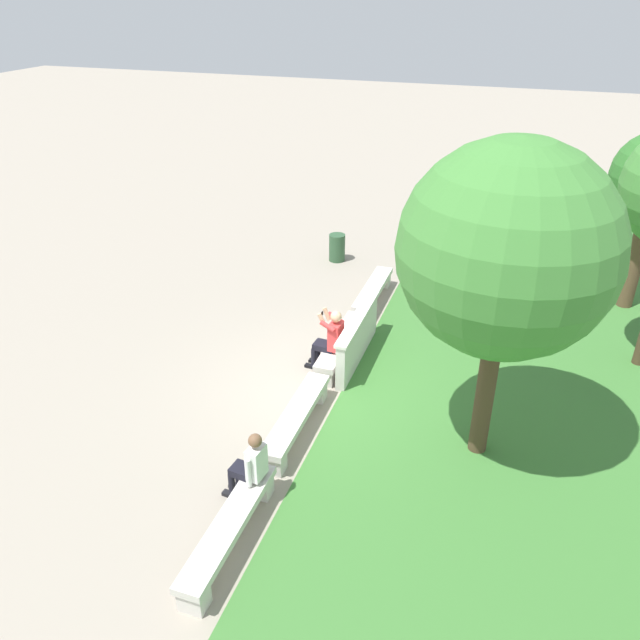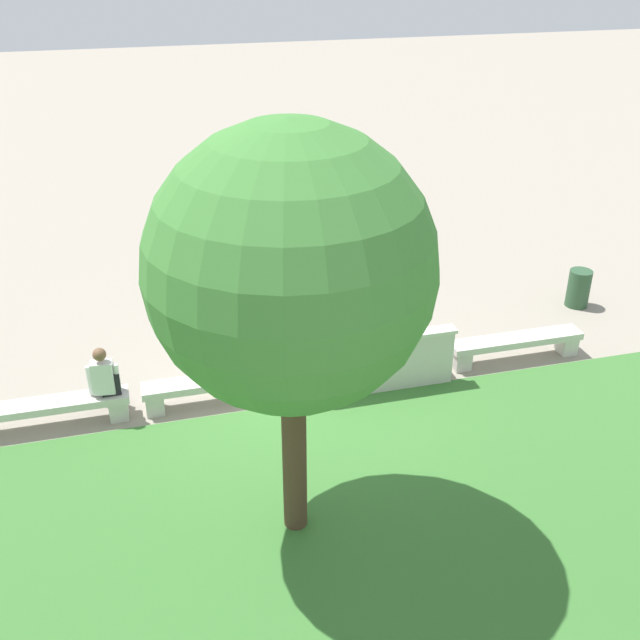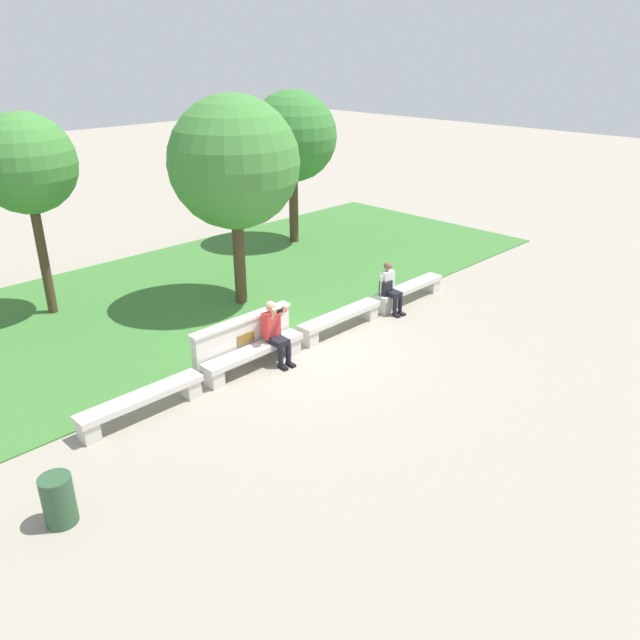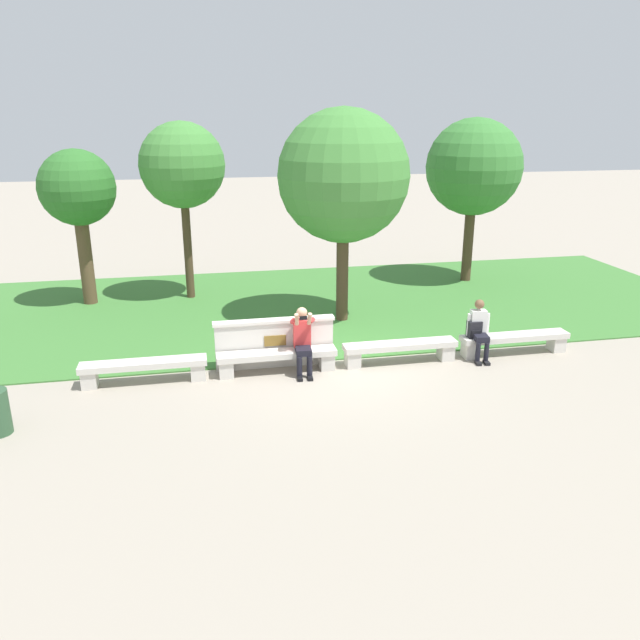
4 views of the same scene
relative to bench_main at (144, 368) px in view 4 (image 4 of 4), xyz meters
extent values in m
plane|color=gray|center=(3.85, 0.00, -0.31)|extent=(80.00, 80.00, 0.00)
cube|color=#3D7533|center=(3.85, 4.38, -0.30)|extent=(22.09, 8.00, 0.03)
cube|color=beige|center=(0.00, 0.00, 0.08)|extent=(2.38, 0.40, 0.12)
cube|color=beige|center=(-1.01, 0.00, -0.15)|extent=(0.28, 0.34, 0.33)
cube|color=beige|center=(1.01, 0.00, -0.15)|extent=(0.28, 0.34, 0.33)
cube|color=beige|center=(2.57, 0.00, 0.08)|extent=(2.38, 0.40, 0.12)
cube|color=beige|center=(1.56, 0.00, -0.15)|extent=(0.28, 0.34, 0.33)
cube|color=beige|center=(3.58, 0.00, -0.15)|extent=(0.28, 0.34, 0.33)
cube|color=beige|center=(5.14, 0.00, 0.08)|extent=(2.38, 0.40, 0.12)
cube|color=beige|center=(4.12, 0.00, -0.15)|extent=(0.28, 0.34, 0.33)
cube|color=beige|center=(6.15, 0.00, -0.15)|extent=(0.28, 0.34, 0.33)
cube|color=beige|center=(7.70, 0.00, 0.08)|extent=(2.38, 0.40, 0.12)
cube|color=beige|center=(6.69, 0.00, -0.15)|extent=(0.28, 0.34, 0.33)
cube|color=beige|center=(8.72, 0.00, -0.15)|extent=(0.28, 0.34, 0.33)
cube|color=beige|center=(2.57, 0.34, 0.16)|extent=(2.40, 0.18, 0.95)
cube|color=silver|center=(2.57, 0.34, 0.67)|extent=(2.46, 0.24, 0.06)
cube|color=brown|center=(2.57, 0.24, 0.28)|extent=(0.44, 0.02, 0.22)
cube|color=black|center=(2.95, -0.44, -0.28)|extent=(0.12, 0.25, 0.06)
cylinder|color=black|center=(2.96, -0.37, -0.07)|extent=(0.11, 0.11, 0.42)
cube|color=black|center=(3.15, -0.46, -0.28)|extent=(0.12, 0.25, 0.06)
cylinder|color=black|center=(3.16, -0.39, -0.07)|extent=(0.11, 0.11, 0.42)
cube|color=black|center=(3.07, -0.19, 0.20)|extent=(0.33, 0.44, 0.12)
cube|color=#D83838|center=(3.09, 0.04, 0.48)|extent=(0.35, 0.24, 0.56)
sphere|color=tan|center=(3.09, 0.04, 0.90)|extent=(0.22, 0.22, 0.22)
cylinder|color=#D83838|center=(2.89, -0.05, 0.77)|extent=(0.11, 0.32, 0.21)
cylinder|color=tan|center=(2.94, -0.19, 0.85)|extent=(0.11, 0.19, 0.27)
cylinder|color=#D83838|center=(3.27, -0.07, 0.77)|extent=(0.11, 0.32, 0.21)
cylinder|color=tan|center=(3.19, -0.21, 0.85)|extent=(0.09, 0.19, 0.27)
cube|color=black|center=(3.06, -0.26, 0.89)|extent=(0.15, 0.02, 0.08)
cube|color=black|center=(6.70, -0.41, -0.28)|extent=(0.13, 0.23, 0.06)
cylinder|color=black|center=(6.71, -0.35, -0.07)|extent=(0.10, 0.10, 0.42)
cube|color=black|center=(6.88, -0.43, -0.28)|extent=(0.13, 0.23, 0.06)
cylinder|color=black|center=(6.89, -0.37, -0.07)|extent=(0.10, 0.10, 0.42)
cube|color=black|center=(6.82, -0.18, 0.20)|extent=(0.33, 0.43, 0.12)
cube|color=silver|center=(6.85, 0.04, 0.46)|extent=(0.34, 0.24, 0.52)
sphere|color=brown|center=(6.85, 0.04, 0.85)|extent=(0.20, 0.20, 0.20)
cylinder|color=silver|center=(6.64, 0.04, 0.41)|extent=(0.08, 0.08, 0.48)
cylinder|color=silver|center=(7.04, 0.00, 0.41)|extent=(0.08, 0.08, 0.48)
cube|color=black|center=(6.75, 0.00, 0.32)|extent=(0.28, 0.20, 0.36)
cube|color=black|center=(6.75, -0.11, 0.25)|extent=(0.20, 0.06, 0.16)
torus|color=black|center=(6.75, 0.00, 0.52)|extent=(0.10, 0.02, 0.10)
cylinder|color=brown|center=(-1.78, 5.70, 0.96)|extent=(0.36, 0.36, 2.54)
sphere|color=#2D6B28|center=(-1.78, 5.70, 2.82)|extent=(1.95, 1.95, 1.95)
cylinder|color=#4C3826|center=(9.24, 5.97, 0.99)|extent=(0.30, 0.30, 2.60)
sphere|color=#387A33|center=(9.24, 5.97, 3.13)|extent=(2.81, 2.81, 2.81)
cylinder|color=#4C3826|center=(0.90, 5.75, 1.17)|extent=(0.22, 0.22, 2.96)
sphere|color=#428438|center=(0.90, 5.75, 3.33)|extent=(2.26, 2.26, 2.26)
cylinder|color=#4C3826|center=(4.60, 2.97, 1.00)|extent=(0.29, 0.29, 2.61)
sphere|color=#428438|center=(4.60, 2.97, 3.24)|extent=(3.11, 3.11, 3.11)
camera|label=1|loc=(13.03, 3.11, 6.52)|focal=35.00mm
camera|label=2|loc=(6.14, 9.97, 6.41)|focal=42.00mm
camera|label=3|loc=(-4.49, -8.92, 5.76)|focal=35.00mm
camera|label=4|loc=(1.13, -11.48, 4.64)|focal=35.00mm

